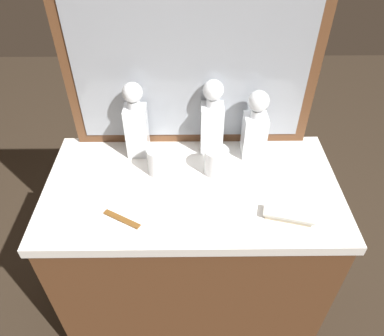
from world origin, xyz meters
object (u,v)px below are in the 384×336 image
crystal_tumbler_far_right (158,162)px  crystal_tumbler_left (216,162)px  crystal_decanter_far_left (136,126)px  crystal_decanter_left (212,123)px  crystal_decanter_far_right (255,130)px  tortoiseshell_comb (122,219)px  silver_brush_far_right (289,215)px

crystal_tumbler_far_right → crystal_tumbler_left: crystal_tumbler_far_right is taller
crystal_decanter_far_left → crystal_tumbler_far_right: crystal_decanter_far_left is taller
crystal_tumbler_left → crystal_decanter_left: bearing=94.5°
crystal_decanter_far_right → tortoiseshell_comb: 0.59m
crystal_decanter_left → crystal_tumbler_left: crystal_decanter_left is taller
crystal_decanter_left → crystal_tumbler_far_right: crystal_decanter_left is taller
crystal_tumbler_far_right → tortoiseshell_comb: bearing=-114.6°
crystal_decanter_left → silver_brush_far_right: bearing=-57.7°
crystal_decanter_far_right → tortoiseshell_comb: (-0.47, -0.34, -0.11)m
silver_brush_far_right → tortoiseshell_comb: (-0.55, -0.00, -0.01)m
crystal_tumbler_far_right → crystal_tumbler_left: 0.21m
silver_brush_far_right → crystal_decanter_far_left: bearing=146.1°
silver_brush_far_right → tortoiseshell_comb: size_ratio=1.33×
crystal_decanter_far_left → silver_brush_far_right: bearing=-33.9°
tortoiseshell_comb → crystal_decanter_left: bearing=50.5°
crystal_decanter_left → crystal_tumbler_far_right: size_ratio=2.83×
crystal_tumbler_left → crystal_tumbler_far_right: bearing=179.7°
silver_brush_far_right → crystal_tumbler_left: bearing=134.3°
silver_brush_far_right → tortoiseshell_comb: silver_brush_far_right is taller
crystal_tumbler_left → silver_brush_far_right: size_ratio=0.60×
crystal_tumbler_left → silver_brush_far_right: bearing=-45.7°
crystal_decanter_far_left → crystal_tumbler_left: crystal_decanter_far_left is taller
crystal_decanter_far_right → silver_brush_far_right: size_ratio=1.61×
crystal_decanter_left → crystal_tumbler_far_right: (-0.20, -0.14, -0.07)m
crystal_decanter_far_right → crystal_tumbler_far_right: size_ratio=2.60×
silver_brush_far_right → tortoiseshell_comb: 0.55m
crystal_decanter_left → tortoiseshell_comb: 0.50m
crystal_decanter_far_left → crystal_tumbler_far_right: bearing=-54.9°
crystal_decanter_far_left → tortoiseshell_comb: bearing=-93.8°
crystal_decanter_left → crystal_decanter_far_right: size_ratio=1.09×
crystal_tumbler_left → silver_brush_far_right: 0.33m
crystal_tumbler_left → tortoiseshell_comb: 0.40m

